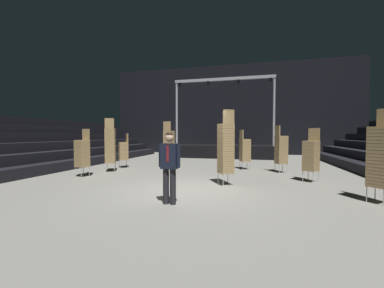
% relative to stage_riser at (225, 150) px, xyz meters
% --- Properties ---
extents(ground_plane, '(22.00, 30.00, 0.10)m').
position_rel_stage_riser_xyz_m(ground_plane, '(0.00, -11.43, -0.62)').
color(ground_plane, gray).
extents(arena_end_wall, '(22.00, 0.30, 8.00)m').
position_rel_stage_riser_xyz_m(arena_end_wall, '(0.00, 3.57, 3.43)').
color(arena_end_wall, black).
rests_on(arena_end_wall, ground_plane).
extents(stage_riser, '(7.44, 3.07, 5.77)m').
position_rel_stage_riser_xyz_m(stage_riser, '(0.00, 0.00, 0.00)').
color(stage_riser, black).
rests_on(stage_riser, ground_plane).
extents(man_with_tie, '(0.57, 0.24, 1.79)m').
position_rel_stage_riser_xyz_m(man_with_tie, '(0.09, -12.94, 0.45)').
color(man_with_tie, black).
rests_on(man_with_tie, ground_plane).
extents(chair_stack_front_left, '(0.58, 0.58, 2.14)m').
position_rel_stage_riser_xyz_m(chair_stack_front_left, '(3.34, -6.96, 0.50)').
color(chair_stack_front_left, '#B2B5BA').
rests_on(chair_stack_front_left, ground_plane).
extents(chair_stack_front_right, '(0.62, 0.62, 1.96)m').
position_rel_stage_riser_xyz_m(chair_stack_front_right, '(4.15, -9.00, 0.41)').
color(chair_stack_front_right, '#B2B5BA').
rests_on(chair_stack_front_right, ground_plane).
extents(chair_stack_mid_left, '(0.58, 0.58, 2.48)m').
position_rel_stage_riser_xyz_m(chair_stack_mid_left, '(-4.35, -8.62, 0.67)').
color(chair_stack_mid_left, '#B2B5BA').
rests_on(chair_stack_mid_left, ground_plane).
extents(chair_stack_mid_right, '(0.51, 0.51, 2.39)m').
position_rel_stage_riser_xyz_m(chair_stack_mid_right, '(-2.08, -6.88, 0.62)').
color(chair_stack_mid_right, '#B2B5BA').
rests_on(chair_stack_mid_right, ground_plane).
extents(chair_stack_mid_centre, '(0.54, 0.54, 1.96)m').
position_rel_stage_riser_xyz_m(chair_stack_mid_centre, '(-4.72, -10.07, 0.41)').
color(chair_stack_mid_centre, '#B2B5BA').
rests_on(chair_stack_mid_centre, ground_plane).
extents(chair_stack_rear_left, '(0.62, 0.62, 1.79)m').
position_rel_stage_riser_xyz_m(chair_stack_rear_left, '(-4.46, -7.26, 0.33)').
color(chair_stack_rear_left, '#B2B5BA').
rests_on(chair_stack_rear_left, ground_plane).
extents(chair_stack_rear_right, '(0.62, 0.62, 2.39)m').
position_rel_stage_riser_xyz_m(chair_stack_rear_right, '(5.20, -11.54, 0.62)').
color(chair_stack_rear_right, '#B2B5BA').
rests_on(chair_stack_rear_right, ground_plane).
extents(chair_stack_rear_centre, '(0.61, 0.61, 2.56)m').
position_rel_stage_riser_xyz_m(chair_stack_rear_centre, '(1.19, -10.30, 0.71)').
color(chair_stack_rear_centre, '#B2B5BA').
rests_on(chair_stack_rear_centre, ground_plane).
extents(chair_stack_aisle_left, '(0.58, 0.58, 1.96)m').
position_rel_stage_riser_xyz_m(chair_stack_aisle_left, '(1.71, -6.33, 0.41)').
color(chair_stack_aisle_left, '#B2B5BA').
rests_on(chair_stack_aisle_left, ground_plane).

